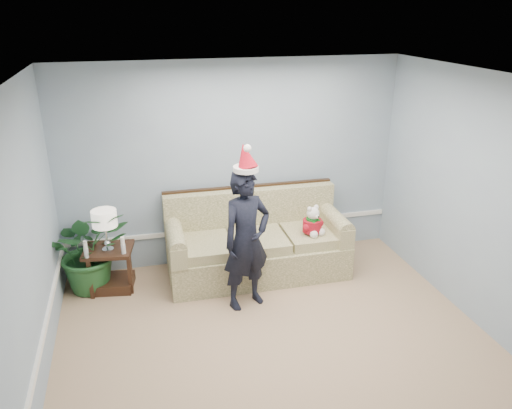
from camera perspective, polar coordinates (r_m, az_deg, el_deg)
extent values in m
cube|color=tan|center=(5.09, 3.93, -18.66)|extent=(4.50, 5.00, 0.02)
cube|color=white|center=(3.92, 4.97, 13.22)|extent=(4.50, 5.00, 0.02)
cube|color=#8DA5B4|center=(6.59, -2.66, 4.64)|extent=(4.50, 0.02, 2.70)
cube|color=#8DA5B4|center=(4.25, -26.16, -7.82)|extent=(0.02, 5.00, 2.70)
cube|color=white|center=(6.89, -2.49, -2.60)|extent=(4.48, 0.03, 0.06)
cube|color=white|center=(4.72, -23.98, -17.39)|extent=(0.03, 4.98, 0.06)
cube|color=brown|center=(6.57, 0.14, -6.10)|extent=(2.30, 1.01, 0.44)
cube|color=brown|center=(6.27, -6.02, -4.77)|extent=(0.69, 0.79, 0.13)
cube|color=brown|center=(6.40, 0.26, -4.08)|extent=(0.69, 0.79, 0.13)
cube|color=brown|center=(6.60, 6.23, -3.37)|extent=(0.69, 0.79, 0.13)
cube|color=brown|center=(6.67, -0.67, -0.68)|extent=(2.29, 0.25, 0.61)
cube|color=black|center=(6.63, -0.84, 2.00)|extent=(2.29, 0.10, 0.05)
cube|color=brown|center=(6.26, -9.19, -4.33)|extent=(0.21, 0.98, 0.26)
cube|color=brown|center=(6.74, 8.78, -2.35)|extent=(0.21, 0.98, 0.26)
cube|color=#372214|center=(6.34, -16.54, -5.02)|extent=(0.64, 0.56, 0.05)
cube|color=#372214|center=(6.56, -16.11, -8.65)|extent=(0.58, 0.50, 0.13)
cube|color=#372214|center=(6.31, -18.41, -7.99)|extent=(0.05, 0.05, 0.55)
cube|color=#372214|center=(6.28, -14.22, -7.63)|extent=(0.05, 0.05, 0.55)
cube|color=#372214|center=(6.63, -18.27, -6.45)|extent=(0.05, 0.05, 0.55)
cube|color=#372214|center=(6.61, -14.29, -6.10)|extent=(0.05, 0.05, 0.55)
cylinder|color=silver|center=(6.28, -16.56, -4.95)|extent=(0.14, 0.14, 0.03)
sphere|color=silver|center=(6.24, -16.63, -4.31)|extent=(0.08, 0.08, 0.08)
cylinder|color=silver|center=(6.19, -16.76, -3.24)|extent=(0.02, 0.02, 0.29)
cylinder|color=white|center=(6.11, -16.96, -1.53)|extent=(0.29, 0.29, 0.20)
cylinder|color=silver|center=(6.16, -18.83, -5.27)|extent=(0.05, 0.05, 0.12)
cylinder|color=white|center=(6.12, -18.94, -4.38)|extent=(0.05, 0.05, 0.10)
cylinder|color=silver|center=(6.14, -14.91, -4.93)|extent=(0.05, 0.05, 0.12)
cylinder|color=white|center=(6.09, -15.01, -4.03)|extent=(0.05, 0.05, 0.10)
imported|color=#1F5126|center=(6.42, -18.49, -4.92)|extent=(1.13, 1.04, 1.05)
imported|color=black|center=(5.64, -1.10, -4.10)|extent=(0.70, 0.57, 1.65)
cylinder|color=white|center=(5.33, -1.16, 4.10)|extent=(0.37, 0.37, 0.05)
cone|color=red|center=(5.31, -1.23, 5.59)|extent=(0.34, 0.37, 0.32)
sphere|color=white|center=(5.19, -0.99, 6.44)|extent=(0.08, 0.08, 0.08)
sphere|color=white|center=(6.41, 6.44, -2.40)|extent=(0.23, 0.23, 0.23)
cylinder|color=red|center=(6.41, 6.44, -2.40)|extent=(0.32, 0.32, 0.16)
cylinder|color=#0F631A|center=(6.37, 6.47, -1.66)|extent=(0.21, 0.21, 0.03)
sphere|color=white|center=(6.33, 6.22, -3.42)|extent=(0.10, 0.10, 0.10)
sphere|color=white|center=(6.37, 7.26, -3.29)|extent=(0.10, 0.10, 0.10)
sphere|color=white|center=(6.33, 6.53, -1.03)|extent=(0.16, 0.16, 0.16)
sphere|color=black|center=(6.26, 6.84, -1.48)|extent=(0.02, 0.02, 0.02)
sphere|color=white|center=(6.30, 6.04, -0.45)|extent=(0.06, 0.06, 0.06)
sphere|color=white|center=(6.34, 7.01, -0.35)|extent=(0.06, 0.06, 0.06)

